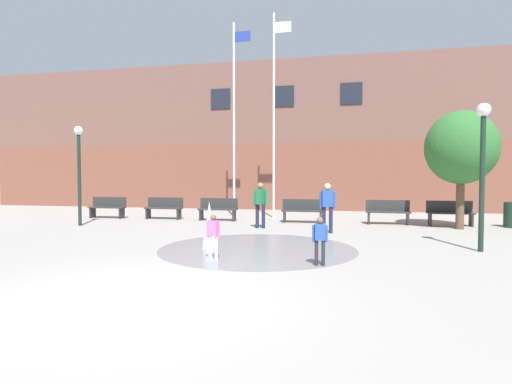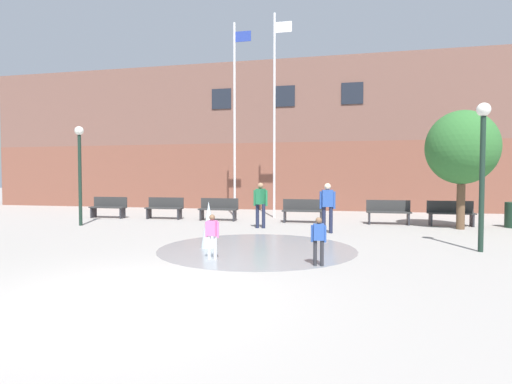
# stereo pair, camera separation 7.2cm
# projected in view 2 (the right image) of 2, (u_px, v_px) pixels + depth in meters

# --- Properties ---
(ground_plane) EXTENTS (100.00, 100.00, 0.00)m
(ground_plane) POSITION_uv_depth(u_px,v_px,m) (133.00, 298.00, 5.91)
(ground_plane) COLOR gray
(library_building) EXTENTS (36.00, 6.05, 8.07)m
(library_building) POSITION_uv_depth(u_px,v_px,m) (291.00, 140.00, 24.22)
(library_building) COLOR brown
(library_building) RESTS_ON ground
(splash_fountain) EXTENTS (4.93, 4.93, 1.17)m
(splash_fountain) POSITION_uv_depth(u_px,v_px,m) (234.00, 237.00, 10.04)
(splash_fountain) COLOR gray
(splash_fountain) RESTS_ON ground
(park_bench_far_left) EXTENTS (1.60, 0.44, 0.91)m
(park_bench_far_left) POSITION_uv_depth(u_px,v_px,m) (109.00, 207.00, 17.35)
(park_bench_far_left) COLOR #28282D
(park_bench_far_left) RESTS_ON ground
(park_bench_left_of_flagpoles) EXTENTS (1.60, 0.44, 0.91)m
(park_bench_left_of_flagpoles) POSITION_uv_depth(u_px,v_px,m) (165.00, 208.00, 16.93)
(park_bench_left_of_flagpoles) COLOR #28282D
(park_bench_left_of_flagpoles) RESTS_ON ground
(park_bench_center) EXTENTS (1.60, 0.44, 0.91)m
(park_bench_center) POSITION_uv_depth(u_px,v_px,m) (219.00, 209.00, 16.32)
(park_bench_center) COLOR #28282D
(park_bench_center) RESTS_ON ground
(park_bench_under_right_flagpole) EXTENTS (1.60, 0.44, 0.91)m
(park_bench_under_right_flagpole) POSITION_uv_depth(u_px,v_px,m) (303.00, 210.00, 15.56)
(park_bench_under_right_flagpole) COLOR #28282D
(park_bench_under_right_flagpole) RESTS_ON ground
(park_bench_near_trashcan) EXTENTS (1.60, 0.44, 0.91)m
(park_bench_near_trashcan) POSITION_uv_depth(u_px,v_px,m) (388.00, 212.00, 15.01)
(park_bench_near_trashcan) COLOR #28282D
(park_bench_near_trashcan) RESTS_ON ground
(park_bench_far_right) EXTENTS (1.60, 0.44, 0.91)m
(park_bench_far_right) POSITION_uv_depth(u_px,v_px,m) (451.00, 213.00, 14.56)
(park_bench_far_right) COLOR #28282D
(park_bench_far_right) RESTS_ON ground
(child_with_pink_shirt) EXTENTS (0.31, 0.16, 0.99)m
(child_with_pink_shirt) POSITION_uv_depth(u_px,v_px,m) (319.00, 237.00, 8.02)
(child_with_pink_shirt) COLOR #28282D
(child_with_pink_shirt) RESTS_ON ground
(adult_in_red) EXTENTS (0.50, 0.39, 1.59)m
(adult_in_red) POSITION_uv_depth(u_px,v_px,m) (260.00, 201.00, 13.89)
(adult_in_red) COLOR #1E233D
(adult_in_red) RESTS_ON ground
(child_running) EXTENTS (0.31, 0.16, 0.99)m
(child_running) POSITION_uv_depth(u_px,v_px,m) (212.00, 233.00, 8.63)
(child_running) COLOR silver
(child_running) RESTS_ON ground
(adult_watching) EXTENTS (0.50, 0.26, 1.59)m
(adult_watching) POSITION_uv_depth(u_px,v_px,m) (327.00, 204.00, 12.67)
(adult_watching) COLOR #1E233D
(adult_watching) RESTS_ON ground
(flagpole_left) EXTENTS (0.80, 0.10, 8.57)m
(flagpole_left) POSITION_uv_depth(u_px,v_px,m) (235.00, 115.00, 17.68)
(flagpole_left) COLOR silver
(flagpole_left) RESTS_ON ground
(flagpole_right) EXTENTS (0.80, 0.10, 8.84)m
(flagpole_right) POSITION_uv_depth(u_px,v_px,m) (275.00, 110.00, 17.30)
(flagpole_right) COLOR silver
(flagpole_right) RESTS_ON ground
(lamp_post_left_lane) EXTENTS (0.32, 0.32, 3.63)m
(lamp_post_left_lane) POSITION_uv_depth(u_px,v_px,m) (80.00, 160.00, 14.58)
(lamp_post_left_lane) COLOR #192D23
(lamp_post_left_lane) RESTS_ON ground
(lamp_post_right_lane) EXTENTS (0.32, 0.32, 3.55)m
(lamp_post_right_lane) POSITION_uv_depth(u_px,v_px,m) (483.00, 154.00, 9.46)
(lamp_post_right_lane) COLOR #192D23
(lamp_post_right_lane) RESTS_ON ground
(street_tree_near_building) EXTENTS (2.35, 2.35, 4.05)m
(street_tree_near_building) POSITION_uv_depth(u_px,v_px,m) (462.00, 148.00, 13.52)
(street_tree_near_building) COLOR brown
(street_tree_near_building) RESTS_ON ground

